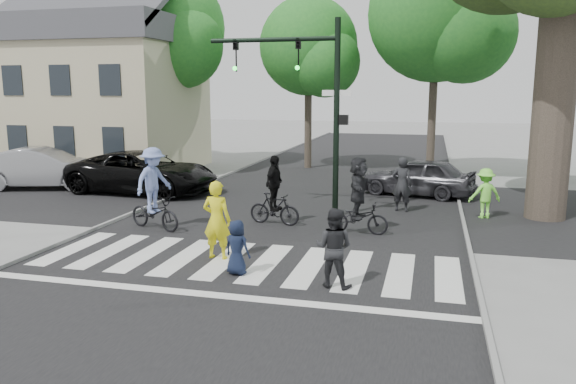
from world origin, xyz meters
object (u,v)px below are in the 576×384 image
object	(u,v)px
car_suv	(143,172)
cyclist_right	(358,200)
pedestrian_woman	(217,220)
car_silver	(43,168)
pedestrian_child	(237,247)
car_grey	(418,177)
traffic_signal	(309,90)
pedestrian_adult	(334,248)
cyclist_mid	(274,196)
cyclist_left	(154,194)

from	to	relation	value
car_suv	cyclist_right	bearing A→B (deg)	-110.99
pedestrian_woman	car_silver	size ratio (longest dim) A/B	0.37
pedestrian_woman	car_suv	world-z (taller)	pedestrian_woman
pedestrian_child	car_grey	xyz separation A→B (m)	(3.46, 10.29, 0.11)
car_grey	pedestrian_child	bearing A→B (deg)	-4.40
pedestrian_woman	traffic_signal	bearing A→B (deg)	-99.36
pedestrian_woman	car_suv	xyz separation A→B (m)	(-5.90, 7.30, -0.12)
pedestrian_woman	pedestrian_child	world-z (taller)	pedestrian_woman
cyclist_right	car_suv	world-z (taller)	cyclist_right
traffic_signal	cyclist_right	bearing A→B (deg)	-47.54
pedestrian_woman	pedestrian_adult	world-z (taller)	pedestrian_woman
pedestrian_woman	car_grey	xyz separation A→B (m)	(4.30, 9.31, -0.21)
pedestrian_woman	cyclist_mid	bearing A→B (deg)	-93.59
traffic_signal	cyclist_right	world-z (taller)	traffic_signal
traffic_signal	car_suv	bearing A→B (deg)	162.61
pedestrian_woman	cyclist_left	distance (m)	3.50
cyclist_left	cyclist_mid	distance (m)	3.42
car_suv	car_silver	world-z (taller)	car_silver
pedestrian_woman	car_suv	distance (m)	9.38
pedestrian_adult	cyclist_right	distance (m)	4.36
car_silver	pedestrian_child	bearing A→B (deg)	-143.33
car_grey	pedestrian_adult	bearing A→B (deg)	6.93
traffic_signal	cyclist_mid	size ratio (longest dim) A/B	2.94
traffic_signal	pedestrian_adult	distance (m)	7.29
car_silver	car_suv	bearing A→B (deg)	-105.26
car_suv	car_silver	bearing A→B (deg)	96.05
pedestrian_child	cyclist_mid	world-z (taller)	cyclist_mid
traffic_signal	pedestrian_adult	bearing A→B (deg)	-73.41
car_silver	car_grey	bearing A→B (deg)	-98.56
pedestrian_adult	pedestrian_child	bearing A→B (deg)	2.02
cyclist_left	car_silver	bearing A→B (deg)	146.31
car_suv	car_grey	xyz separation A→B (m)	(10.20, 2.01, -0.09)
cyclist_left	cyclist_mid	world-z (taller)	cyclist_left
pedestrian_adult	car_suv	world-z (taller)	pedestrian_adult
car_suv	pedestrian_child	bearing A→B (deg)	-136.50
pedestrian_woman	car_grey	distance (m)	10.25
pedestrian_adult	car_grey	size ratio (longest dim) A/B	0.39
traffic_signal	car_grey	size ratio (longest dim) A/B	1.44
pedestrian_adult	cyclist_left	size ratio (longest dim) A/B	0.69
car_silver	car_grey	world-z (taller)	car_silver
cyclist_left	car_suv	bearing A→B (deg)	121.71
traffic_signal	cyclist_right	distance (m)	3.99
traffic_signal	cyclist_left	size ratio (longest dim) A/B	2.58
pedestrian_child	car_grey	bearing A→B (deg)	-94.40
pedestrian_woman	pedestrian_child	size ratio (longest dim) A/B	1.55
traffic_signal	car_silver	bearing A→B (deg)	169.68
car_silver	car_grey	distance (m)	14.68
traffic_signal	car_silver	xyz separation A→B (m)	(-11.29, 2.05, -3.09)
pedestrian_woman	cyclist_mid	world-z (taller)	cyclist_mid
cyclist_left	pedestrian_child	bearing A→B (deg)	-41.48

